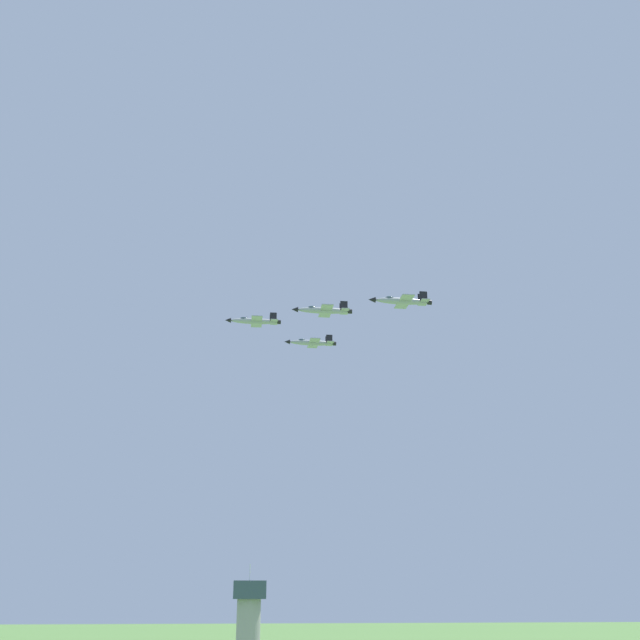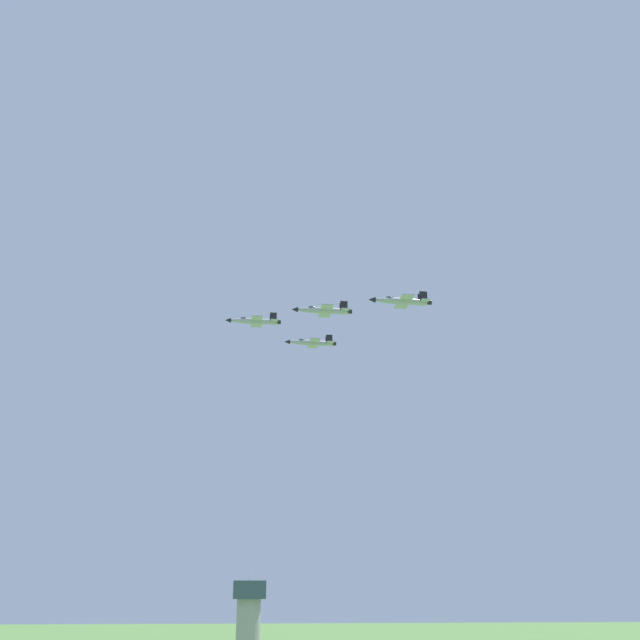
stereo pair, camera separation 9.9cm
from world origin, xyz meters
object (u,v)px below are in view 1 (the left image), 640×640
Objects in this scene: jet_lead at (254,321)px; jet_right_wingman at (311,342)px; jet_left_wingman at (323,310)px; jet_left_outer at (401,301)px.

jet_lead reaches higher than jet_right_wingman.
jet_lead is 0.97× the size of jet_left_wingman.
jet_left_outer is at bearing 139.95° from jet_lead.
jet_right_wingman is at bearing -89.28° from jet_left_wingman.
jet_lead is at bearing -41.33° from jet_left_outer.
jet_left_wingman is 32.17m from jet_right_wingman.
jet_left_outer is (16.15, 18.86, -2.56)m from jet_left_wingman.
jet_left_wingman is (16.14, 18.86, -1.77)m from jet_lead.
jet_right_wingman is at bearing -139.32° from jet_lead.
jet_left_outer is at bearing 110.68° from jet_right_wingman.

